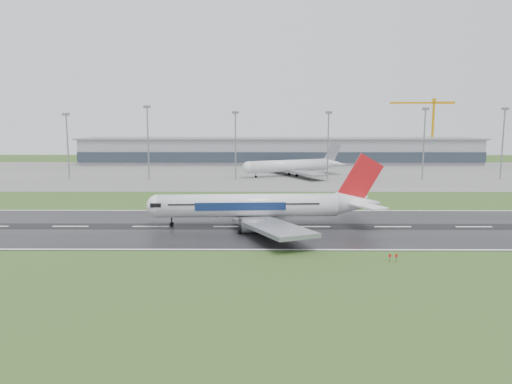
{
  "coord_description": "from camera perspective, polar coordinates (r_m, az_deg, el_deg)",
  "views": [
    {
      "loc": [
        -13.28,
        -117.39,
        25.92
      ],
      "look_at": [
        -13.95,
        12.0,
        7.0
      ],
      "focal_mm": 33.99,
      "sensor_mm": 36.0,
      "label": 1
    }
  ],
  "objects": [
    {
      "name": "floodmast_2",
      "position": [
        217.93,
        -2.43,
        5.33
      ],
      "size": [
        0.64,
        0.64,
        29.17
      ],
      "primitive_type": "cylinder",
      "color": "gray",
      "rests_on": "ground"
    },
    {
      "name": "floodmast_1",
      "position": [
        223.18,
        -12.58,
        5.54
      ],
      "size": [
        0.64,
        0.64,
        31.72
      ],
      "primitive_type": "cylinder",
      "color": "gray",
      "rests_on": "ground"
    },
    {
      "name": "terminal",
      "position": [
        303.24,
        2.81,
        4.83
      ],
      "size": [
        240.0,
        36.0,
        15.0
      ],
      "primitive_type": "cube",
      "color": "gray",
      "rests_on": "ground"
    },
    {
      "name": "tower_crane",
      "position": [
        337.02,
        20.07,
        6.88
      ],
      "size": [
        41.07,
        5.56,
        40.79
      ],
      "primitive_type": null,
      "rotation": [
        0.0,
        0.0,
        -0.08
      ],
      "color": "orange",
      "rests_on": "ground"
    },
    {
      "name": "parked_airliner",
      "position": [
        231.72,
        4.28,
        3.85
      ],
      "size": [
        69.43,
        67.58,
        15.72
      ],
      "primitive_type": null,
      "rotation": [
        0.0,
        0.0,
        0.42
      ],
      "color": "silver",
      "rests_on": "apron"
    },
    {
      "name": "floodmast_0",
      "position": [
        233.95,
        -21.26,
        4.89
      ],
      "size": [
        0.64,
        0.64,
        28.44
      ],
      "primitive_type": "cylinder",
      "color": "gray",
      "rests_on": "ground"
    },
    {
      "name": "ground",
      "position": [
        120.95,
        6.61,
        -4.11
      ],
      "size": [
        520.0,
        520.0,
        0.0
      ],
      "primitive_type": "plane",
      "color": "#2E4F1D",
      "rests_on": "ground"
    },
    {
      "name": "apron",
      "position": [
        244.13,
        3.41,
        2.22
      ],
      "size": [
        400.0,
        130.0,
        0.08
      ],
      "primitive_type": "cube",
      "color": "slate",
      "rests_on": "ground"
    },
    {
      "name": "floodmast_3",
      "position": [
        219.9,
        8.47,
        5.27
      ],
      "size": [
        0.64,
        0.64,
        29.17
      ],
      "primitive_type": "cylinder",
      "color": "gray",
      "rests_on": "ground"
    },
    {
      "name": "main_airliner",
      "position": [
        120.22,
        1.0,
        0.08
      ],
      "size": [
        60.89,
        58.26,
        17.19
      ],
      "primitive_type": null,
      "rotation": [
        0.0,
        0.0,
        0.05
      ],
      "color": "white",
      "rests_on": "runway"
    },
    {
      "name": "runway",
      "position": [
        120.94,
        6.61,
        -4.09
      ],
      "size": [
        400.0,
        45.0,
        0.1
      ],
      "primitive_type": "cube",
      "color": "black",
      "rests_on": "ground"
    },
    {
      "name": "floodmast_5",
      "position": [
        243.44,
        27.02,
        4.94
      ],
      "size": [
        0.64,
        0.64,
        30.82
      ],
      "primitive_type": "cylinder",
      "color": "gray",
      "rests_on": "ground"
    },
    {
      "name": "floodmast_4",
      "position": [
        229.86,
        19.14,
        5.23
      ],
      "size": [
        0.64,
        0.64,
        30.77
      ],
      "primitive_type": "cylinder",
      "color": "gray",
      "rests_on": "ground"
    }
  ]
}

